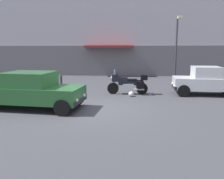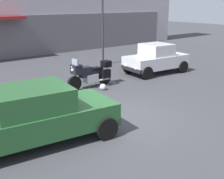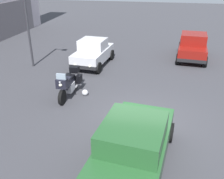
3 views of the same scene
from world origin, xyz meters
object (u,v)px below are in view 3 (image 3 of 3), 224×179
at_px(car_wagon_end, 193,46).
at_px(motorcycle, 69,83).
at_px(streetlamp_curbside, 29,17).
at_px(car_compact_side, 93,52).
at_px(car_sedan_far, 132,148).
at_px(helmet, 85,93).

bearing_deg(car_wagon_end, motorcycle, 143.69).
bearing_deg(streetlamp_curbside, motorcycle, -134.16).
height_order(car_compact_side, streetlamp_curbside, streetlamp_curbside).
bearing_deg(car_wagon_end, car_sedan_far, 172.26).
relative_size(car_sedan_far, car_compact_side, 1.32).
bearing_deg(motorcycle, car_compact_side, 179.85).
xyz_separation_m(helmet, streetlamp_curbside, (3.11, 4.05, 2.70)).
bearing_deg(car_compact_side, motorcycle, 5.38).
bearing_deg(helmet, car_wagon_end, -37.88).
distance_m(motorcycle, car_wagon_end, 8.86).
relative_size(helmet, car_wagon_end, 0.07).
xyz_separation_m(motorcycle, streetlamp_curbside, (3.26, 3.36, 2.22)).
height_order(car_sedan_far, streetlamp_curbside, streetlamp_curbside).
xyz_separation_m(car_wagon_end, streetlamp_curbside, (-3.44, 9.15, 2.04)).
bearing_deg(streetlamp_curbside, car_compact_side, -73.81).
height_order(motorcycle, streetlamp_curbside, streetlamp_curbside).
bearing_deg(helmet, streetlamp_curbside, 52.45).
relative_size(car_wagon_end, streetlamp_curbside, 0.85).
bearing_deg(car_wagon_end, car_compact_side, 117.50).
height_order(motorcycle, car_compact_side, car_compact_side).
bearing_deg(car_sedan_far, car_wagon_end, -5.81).
height_order(car_compact_side, car_wagon_end, car_wagon_end).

